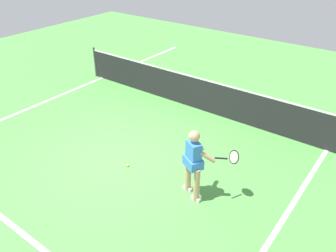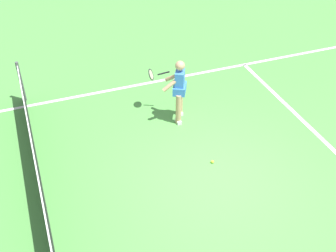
% 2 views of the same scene
% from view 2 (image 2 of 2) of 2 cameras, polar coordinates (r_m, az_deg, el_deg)
% --- Properties ---
extents(ground_plane, '(23.70, 23.70, 0.00)m').
position_cam_2_polar(ground_plane, '(8.92, 7.05, -6.71)').
color(ground_plane, '#4C9342').
extents(service_line_marking, '(8.00, 0.10, 0.01)m').
position_cam_2_polar(service_line_marking, '(10.20, 20.72, -2.68)').
color(service_line_marking, white).
rests_on(service_line_marking, ground).
extents(sideline_right_marking, '(0.10, 16.23, 0.01)m').
position_cam_2_polar(sideline_right_marking, '(11.85, -1.47, 5.92)').
color(sideline_right_marking, white).
rests_on(sideline_right_marking, ground).
extents(court_net, '(8.68, 0.08, 1.10)m').
position_cam_2_polar(court_net, '(7.94, -16.05, -9.84)').
color(court_net, '#4C4C51').
rests_on(court_net, ground).
extents(tennis_player, '(1.05, 0.81, 1.55)m').
position_cam_2_polar(tennis_player, '(9.96, 1.38, 5.03)').
color(tennis_player, tan).
rests_on(tennis_player, ground).
extents(tennis_ball_far, '(0.07, 0.07, 0.07)m').
position_cam_2_polar(tennis_ball_far, '(9.20, 5.88, -4.71)').
color(tennis_ball_far, '#D1E533').
rests_on(tennis_ball_far, ground).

